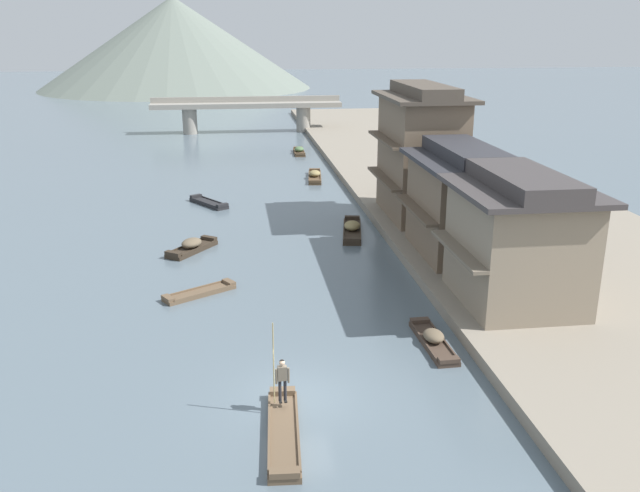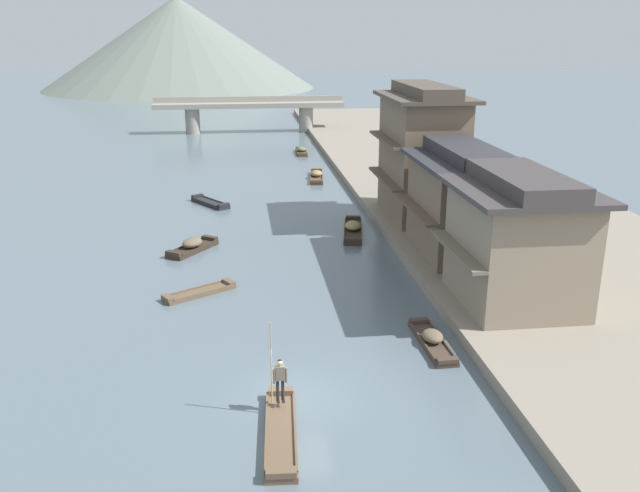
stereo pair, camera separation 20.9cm
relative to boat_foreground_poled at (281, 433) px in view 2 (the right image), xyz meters
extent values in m
plane|color=slate|center=(0.69, 2.31, -0.14)|extent=(400.00, 400.00, 0.00)
cube|color=gray|center=(17.02, 32.31, 0.14)|extent=(18.00, 110.00, 0.56)
cube|color=brown|center=(0.00, 0.00, -0.03)|extent=(1.33, 5.02, 0.22)
cube|color=brown|center=(-0.15, -2.33, 0.18)|extent=(0.94, 0.42, 0.20)
cube|color=brown|center=(0.15, 2.33, 0.18)|extent=(0.94, 0.42, 0.20)
cube|color=brown|center=(0.47, -0.03, 0.12)|extent=(0.36, 4.46, 0.08)
cube|color=brown|center=(-0.47, 0.03, 0.12)|extent=(0.36, 4.46, 0.08)
cube|color=black|center=(0.19, 1.45, 0.31)|extent=(0.11, 0.23, 0.05)
cylinder|color=#232328|center=(0.18, 1.49, 0.72)|extent=(0.11, 0.11, 0.78)
cube|color=black|center=(0.01, 1.44, 0.31)|extent=(0.11, 0.23, 0.05)
cylinder|color=#232328|center=(0.00, 1.48, 0.72)|extent=(0.11, 0.11, 0.78)
cube|color=#665B4C|center=(0.09, 1.49, 1.37)|extent=(0.33, 0.22, 0.52)
cylinder|color=#665B4C|center=(0.31, 1.44, 1.30)|extent=(0.08, 0.08, 0.56)
cylinder|color=#665B4C|center=(-0.11, 1.41, 1.30)|extent=(0.08, 0.08, 0.56)
sphere|color=#DBB28E|center=(0.09, 1.49, 1.77)|extent=(0.20, 0.20, 0.20)
sphere|color=black|center=(0.09, 1.50, 1.79)|extent=(0.18, 0.18, 0.18)
cylinder|color=tan|center=(-0.20, 1.37, 1.82)|extent=(0.04, 0.04, 3.00)
cube|color=#33281E|center=(-3.94, 19.87, -0.02)|extent=(3.06, 3.66, 0.24)
cube|color=#33281E|center=(-4.93, 18.49, 0.21)|extent=(1.04, 0.88, 0.22)
cube|color=#33281E|center=(-2.96, 21.25, 0.21)|extent=(1.04, 0.88, 0.22)
cube|color=#33281E|center=(-3.52, 19.56, 0.14)|extent=(1.91, 2.64, 0.08)
cube|color=#33281E|center=(-4.37, 20.17, 0.14)|extent=(1.91, 2.64, 0.08)
ellipsoid|color=brown|center=(-3.94, 19.87, 0.38)|extent=(1.65, 1.75, 0.56)
cube|color=brown|center=(5.83, 39.00, -0.02)|extent=(1.68, 5.26, 0.23)
cube|color=brown|center=(6.11, 41.42, 0.19)|extent=(1.02, 0.47, 0.20)
cube|color=brown|center=(5.55, 36.59, 0.19)|extent=(1.02, 0.47, 0.20)
cube|color=brown|center=(5.33, 39.06, 0.13)|extent=(0.61, 4.64, 0.08)
cube|color=brown|center=(6.33, 38.95, 0.13)|extent=(0.61, 4.64, 0.08)
ellipsoid|color=olive|center=(5.83, 39.00, 0.36)|extent=(1.14, 1.48, 0.54)
cube|color=#232326|center=(-3.24, 30.91, -0.02)|extent=(3.03, 3.88, 0.24)
cube|color=#232326|center=(-2.21, 29.37, 0.20)|extent=(0.94, 0.79, 0.21)
cube|color=#232326|center=(-4.26, 32.46, 0.20)|extent=(0.94, 0.79, 0.21)
cube|color=#232326|center=(-2.86, 31.16, 0.14)|extent=(2.00, 2.97, 0.08)
cube|color=#232326|center=(-3.61, 30.66, 0.14)|extent=(2.00, 2.97, 0.08)
cube|color=brown|center=(-3.22, 12.82, -0.05)|extent=(3.67, 2.74, 0.18)
cube|color=brown|center=(-4.68, 11.91, 0.12)|extent=(0.74, 0.89, 0.16)
cube|color=brown|center=(-1.75, 13.72, 0.12)|extent=(0.74, 0.89, 0.16)
cube|color=brown|center=(-3.00, 12.46, 0.08)|extent=(2.81, 1.77, 0.08)
cube|color=brown|center=(-3.43, 13.17, 0.08)|extent=(2.81, 1.77, 0.08)
cube|color=#33281E|center=(6.22, 22.26, -0.02)|extent=(2.06, 5.46, 0.25)
cube|color=#33281E|center=(6.66, 24.74, 0.22)|extent=(1.07, 0.53, 0.22)
cube|color=#33281E|center=(5.78, 19.77, 0.22)|extent=(1.07, 0.53, 0.22)
cube|color=#33281E|center=(5.70, 22.35, 0.15)|extent=(0.93, 4.79, 0.08)
cube|color=#33281E|center=(6.74, 22.16, 0.15)|extent=(0.93, 4.79, 0.08)
ellipsoid|color=olive|center=(6.22, 22.26, 0.39)|extent=(1.26, 1.59, 0.56)
cube|color=#423328|center=(6.79, 5.85, -0.04)|extent=(1.06, 4.13, 0.19)
cube|color=#423328|center=(6.73, 7.75, 0.14)|extent=(0.85, 0.39, 0.17)
cube|color=#423328|center=(6.85, 3.95, 0.14)|extent=(0.85, 0.39, 0.17)
cube|color=#423328|center=(6.36, 5.84, 0.10)|extent=(0.19, 3.61, 0.08)
cube|color=#423328|center=(7.22, 5.86, 0.10)|extent=(0.19, 3.61, 0.08)
ellipsoid|color=brown|center=(6.79, 5.85, 0.29)|extent=(0.88, 1.21, 0.46)
cube|color=brown|center=(5.71, 51.64, -0.03)|extent=(1.19, 4.11, 0.22)
cube|color=brown|center=(5.77, 53.52, 0.19)|extent=(0.97, 0.39, 0.20)
cube|color=brown|center=(5.65, 49.75, 0.19)|extent=(0.97, 0.39, 0.20)
cube|color=brown|center=(5.22, 51.65, 0.13)|extent=(0.19, 3.57, 0.08)
cube|color=brown|center=(6.20, 51.62, 0.13)|extent=(0.19, 3.57, 0.08)
ellipsoid|color=#4C6B42|center=(5.71, 51.64, 0.35)|extent=(1.00, 1.37, 0.53)
cube|color=gray|center=(11.48, 8.79, 3.02)|extent=(4.96, 6.04, 5.20)
cube|color=#6E6151|center=(8.65, 8.79, 3.02)|extent=(0.70, 6.04, 0.16)
cube|color=#3D3838|center=(11.48, 8.79, 5.74)|extent=(5.86, 6.94, 0.24)
cube|color=#3D3838|center=(11.48, 8.79, 6.21)|extent=(2.98, 6.94, 0.70)
cube|color=#75604C|center=(11.29, 16.04, 3.02)|extent=(4.58, 6.61, 5.20)
cube|color=brown|center=(8.65, 16.04, 3.02)|extent=(0.70, 6.61, 0.16)
cube|color=#2D2D33|center=(11.29, 16.04, 5.74)|extent=(5.48, 7.51, 0.24)
cube|color=#2D2D33|center=(11.29, 16.04, 6.21)|extent=(2.75, 7.51, 0.70)
cube|color=#75604C|center=(11.13, 24.15, 4.32)|extent=(4.26, 7.46, 7.80)
cube|color=brown|center=(8.65, 24.15, 3.02)|extent=(0.70, 7.46, 0.16)
cube|color=brown|center=(8.65, 24.15, 5.62)|extent=(0.70, 7.46, 0.16)
cube|color=#4C4238|center=(11.13, 24.15, 8.34)|extent=(5.16, 8.36, 0.24)
cube|color=#4C4238|center=(11.13, 24.15, 8.81)|extent=(2.56, 8.36, 0.70)
cube|color=gray|center=(0.69, 67.46, 3.30)|extent=(23.91, 2.40, 0.60)
cylinder|color=gray|center=(-6.49, 67.46, 1.43)|extent=(1.80, 1.80, 3.14)
cylinder|color=gray|center=(7.86, 67.46, 1.43)|extent=(1.80, 1.80, 3.14)
cube|color=gray|center=(0.69, 68.46, 3.95)|extent=(23.91, 0.30, 0.70)
cone|color=slate|center=(-12.82, 136.26, 9.44)|extent=(58.69, 58.69, 19.16)
camera|label=1|loc=(-1.28, -19.01, 12.62)|focal=37.76mm
camera|label=2|loc=(-1.07, -19.04, 12.62)|focal=37.76mm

